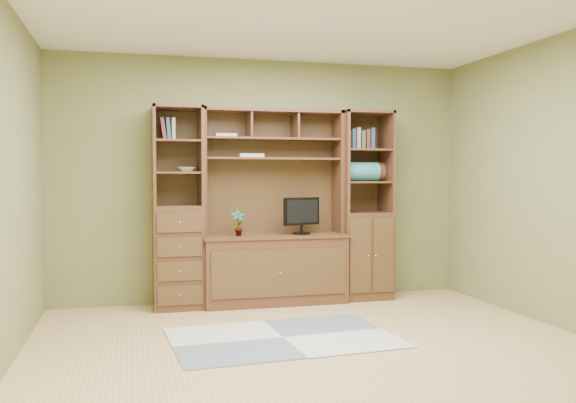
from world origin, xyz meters
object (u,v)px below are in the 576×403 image
object	(u,v)px
center_hutch	(274,207)
monitor	(302,209)
left_tower	(178,208)
right_tower	(364,205)

from	to	relation	value
center_hutch	monitor	bearing A→B (deg)	-6.92
center_hutch	monitor	size ratio (longest dim) A/B	3.83
left_tower	right_tower	size ratio (longest dim) A/B	1.00
right_tower	monitor	distance (m)	0.74
monitor	left_tower	bearing A→B (deg)	158.89
right_tower	monitor	xyz separation A→B (m)	(-0.74, -0.07, -0.03)
center_hutch	right_tower	xyz separation A→B (m)	(1.02, 0.04, 0.00)
center_hutch	left_tower	world-z (taller)	same
monitor	right_tower	bearing A→B (deg)	-11.96
left_tower	monitor	distance (m)	1.29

